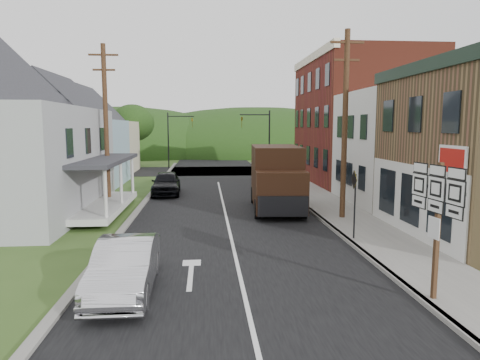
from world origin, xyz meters
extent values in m
plane|color=#2D4719|center=(0.00, 0.00, 0.00)|extent=(120.00, 120.00, 0.00)
cube|color=black|center=(0.00, 10.00, 0.00)|extent=(9.00, 90.00, 0.02)
cube|color=black|center=(0.00, 27.00, 0.00)|extent=(60.00, 9.00, 0.02)
cube|color=slate|center=(5.90, 8.00, 0.07)|extent=(2.80, 55.00, 0.15)
cube|color=slate|center=(4.55, 8.00, 0.07)|extent=(0.20, 55.00, 0.15)
cube|color=slate|center=(-4.65, 8.00, 0.06)|extent=(0.30, 55.00, 0.12)
cube|color=silver|center=(11.30, 7.50, 3.25)|extent=(8.00, 7.00, 6.50)
cube|color=maroon|center=(11.30, 17.00, 5.00)|extent=(8.00, 12.00, 10.00)
cube|color=#8AACBD|center=(-11.00, 17.00, 2.50)|extent=(7.00, 8.00, 5.00)
cube|color=#BAB290|center=(-11.50, 26.00, 2.50)|extent=(7.00, 8.00, 5.00)
cylinder|color=#472D19|center=(5.60, 3.50, 4.50)|extent=(0.26, 0.26, 9.00)
cube|color=#472D19|center=(5.60, 3.50, 8.40)|extent=(1.60, 0.10, 0.10)
cube|color=#472D19|center=(5.60, 3.50, 7.60)|extent=(1.20, 0.10, 0.10)
cylinder|color=#472D19|center=(-6.50, 8.00, 4.50)|extent=(0.26, 0.26, 9.00)
cube|color=#472D19|center=(-6.50, 8.00, 8.40)|extent=(1.60, 0.10, 0.10)
cube|color=#472D19|center=(-6.50, 8.00, 7.60)|extent=(1.20, 0.10, 0.10)
cylinder|color=black|center=(5.00, 23.50, 3.00)|extent=(0.14, 0.14, 6.00)
cylinder|color=black|center=(3.60, 23.50, 5.60)|extent=(2.80, 0.10, 0.10)
imported|color=olive|center=(2.40, 23.50, 4.90)|extent=(0.16, 0.20, 1.00)
cylinder|color=black|center=(-5.00, 30.50, 3.00)|extent=(0.14, 0.14, 6.00)
cylinder|color=black|center=(-3.60, 30.50, 5.60)|extent=(2.80, 0.10, 0.10)
imported|color=olive|center=(-2.40, 30.50, 4.90)|extent=(0.16, 0.20, 1.00)
cylinder|color=#382616|center=(-9.00, 32.00, 1.96)|extent=(0.36, 0.36, 3.92)
ellipsoid|color=black|center=(-9.00, 32.00, 4.90)|extent=(4.80, 4.80, 4.08)
ellipsoid|color=black|center=(0.00, 55.00, 0.00)|extent=(90.00, 30.00, 16.00)
imported|color=silver|center=(-3.22, -4.97, 0.72)|extent=(1.59, 4.40, 1.44)
imported|color=black|center=(-3.64, 12.10, 0.77)|extent=(1.97, 4.57, 1.54)
cube|color=black|center=(2.85, 6.75, 1.89)|extent=(2.81, 4.92, 3.14)
cube|color=black|center=(2.66, 3.95, 1.35)|extent=(2.60, 1.90, 2.06)
cube|color=black|center=(2.67, 4.16, 2.22)|extent=(2.36, 1.45, 0.05)
cube|color=black|center=(2.59, 3.03, 0.81)|extent=(2.39, 0.32, 0.97)
cylinder|color=black|center=(1.53, 4.13, 0.49)|extent=(0.37, 0.99, 0.97)
cylinder|color=black|center=(3.80, 3.98, 0.49)|extent=(0.37, 0.99, 0.97)
cylinder|color=black|center=(1.82, 8.45, 0.49)|extent=(0.37, 0.99, 0.97)
cylinder|color=black|center=(4.09, 8.30, 0.49)|extent=(0.37, 0.99, 0.97)
cube|color=#472D19|center=(4.80, -6.36, 1.90)|extent=(0.12, 0.12, 3.50)
cube|color=black|center=(4.74, -6.37, 3.00)|extent=(0.25, 1.99, 0.08)
cube|color=silver|center=(4.77, -7.07, 3.45)|extent=(0.08, 0.55, 0.22)
cube|color=silver|center=(4.77, -7.07, 3.00)|extent=(0.08, 0.60, 0.55)
cube|color=silver|center=(4.77, -7.07, 2.55)|extent=(0.08, 0.55, 0.28)
cube|color=silver|center=(4.70, -6.37, 3.45)|extent=(0.08, 0.55, 0.22)
cube|color=silver|center=(4.70, -6.37, 3.00)|extent=(0.08, 0.60, 0.55)
cube|color=silver|center=(4.70, -6.37, 2.55)|extent=(0.08, 0.55, 0.28)
cube|color=silver|center=(4.63, -5.68, 3.45)|extent=(0.08, 0.55, 0.22)
cube|color=silver|center=(4.63, -5.68, 3.00)|extent=(0.08, 0.60, 0.55)
cube|color=silver|center=(4.63, -5.68, 2.55)|extent=(0.08, 0.55, 0.28)
cube|color=silver|center=(4.70, -6.37, 2.00)|extent=(0.07, 0.45, 0.55)
cylinder|color=black|center=(4.80, -0.41, 1.42)|extent=(0.07, 0.07, 2.54)
cube|color=black|center=(4.73, -0.41, 2.48)|extent=(0.05, 0.75, 0.75)
cube|color=yellow|center=(4.75, -0.41, 2.48)|extent=(0.05, 0.67, 0.67)
camera|label=1|loc=(-1.01, -16.45, 4.54)|focal=32.00mm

